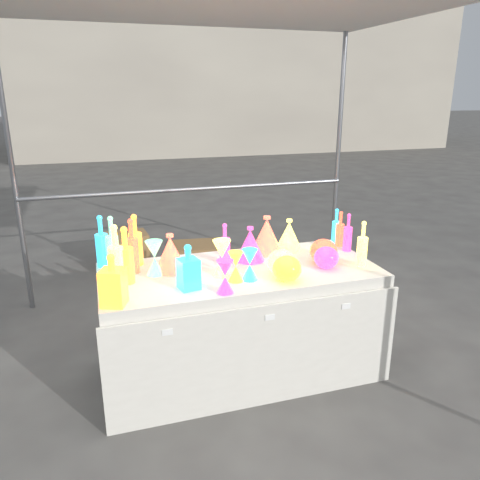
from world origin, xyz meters
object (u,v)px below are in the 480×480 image
object	(u,v)px
bottle_0	(135,240)
decanter_0	(113,280)
globe_0	(287,270)
lampshade_0	(171,253)
display_table	(240,321)
cardboard_box_closed	(126,249)

from	to	relation	value
bottle_0	decanter_0	xyz separation A→B (m)	(-0.18, -0.60, -0.03)
globe_0	lampshade_0	size ratio (longest dim) A/B	0.72
bottle_0	globe_0	distance (m)	1.03
display_table	lampshade_0	world-z (taller)	lampshade_0
decanter_0	bottle_0	bearing A→B (deg)	94.14
display_table	bottle_0	size ratio (longest dim) A/B	5.28
cardboard_box_closed	globe_0	bearing A→B (deg)	-78.56
display_table	lampshade_0	bearing A→B (deg)	165.35
cardboard_box_closed	decanter_0	bearing A→B (deg)	-99.84
bottle_0	lampshade_0	world-z (taller)	bottle_0
decanter_0	globe_0	world-z (taller)	decanter_0
display_table	decanter_0	distance (m)	1.01
display_table	bottle_0	bearing A→B (deg)	154.58
bottle_0	globe_0	size ratio (longest dim) A/B	1.94
decanter_0	lampshade_0	xyz separation A→B (m)	(0.38, 0.42, -0.02)
cardboard_box_closed	globe_0	size ratio (longest dim) A/B	2.69
lampshade_0	globe_0	bearing A→B (deg)	-9.87
bottle_0	globe_0	xyz separation A→B (m)	(0.85, -0.57, -0.10)
lampshade_0	decanter_0	bearing A→B (deg)	-111.63
display_table	bottle_0	distance (m)	0.89
globe_0	bottle_0	bearing A→B (deg)	146.15
decanter_0	globe_0	distance (m)	1.03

